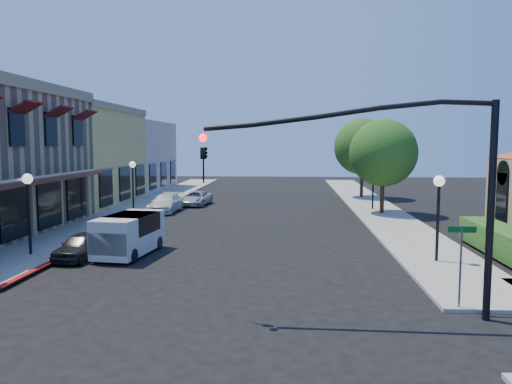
# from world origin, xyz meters

# --- Properties ---
(ground) EXTENTS (120.00, 120.00, 0.00)m
(ground) POSITION_xyz_m (0.00, 0.00, 0.00)
(ground) COLOR black
(ground) RESTS_ON ground
(sidewalk_left) EXTENTS (3.50, 50.00, 0.12)m
(sidewalk_left) POSITION_xyz_m (-8.75, 27.00, 0.06)
(sidewalk_left) COLOR gray
(sidewalk_left) RESTS_ON ground
(sidewalk_right) EXTENTS (3.50, 50.00, 0.12)m
(sidewalk_right) POSITION_xyz_m (8.75, 27.00, 0.06)
(sidewalk_right) COLOR gray
(sidewalk_right) RESTS_ON ground
(curb_red_strip) EXTENTS (0.25, 10.00, 0.06)m
(curb_red_strip) POSITION_xyz_m (-6.90, 8.00, 0.00)
(curb_red_strip) COLOR maroon
(curb_red_strip) RESTS_ON ground
(yellow_stucco_building) EXTENTS (10.00, 12.00, 7.60)m
(yellow_stucco_building) POSITION_xyz_m (-15.50, 26.00, 3.80)
(yellow_stucco_building) COLOR tan
(yellow_stucco_building) RESTS_ON ground
(pink_stucco_building) EXTENTS (10.00, 12.00, 7.00)m
(pink_stucco_building) POSITION_xyz_m (-15.50, 38.00, 3.50)
(pink_stucco_building) COLOR tan
(pink_stucco_building) RESTS_ON ground
(hedge) EXTENTS (1.40, 8.00, 1.10)m
(hedge) POSITION_xyz_m (11.70, 9.00, 0.00)
(hedge) COLOR #1D4C15
(hedge) RESTS_ON ground
(street_tree_a) EXTENTS (4.56, 4.56, 6.48)m
(street_tree_a) POSITION_xyz_m (8.80, 22.00, 4.19)
(street_tree_a) COLOR black
(street_tree_a) RESTS_ON ground
(street_tree_b) EXTENTS (4.94, 4.94, 7.02)m
(street_tree_b) POSITION_xyz_m (8.80, 32.00, 4.54)
(street_tree_b) COLOR black
(street_tree_b) RESTS_ON ground
(signal_mast_arm) EXTENTS (8.01, 0.39, 6.00)m
(signal_mast_arm) POSITION_xyz_m (5.86, 1.50, 4.09)
(signal_mast_arm) COLOR black
(signal_mast_arm) RESTS_ON ground
(street_name_sign) EXTENTS (0.80, 0.06, 2.50)m
(street_name_sign) POSITION_xyz_m (7.50, 2.20, 1.70)
(street_name_sign) COLOR #595B5E
(street_name_sign) RESTS_ON ground
(lamppost_left_near) EXTENTS (0.44, 0.44, 3.57)m
(lamppost_left_near) POSITION_xyz_m (-8.50, 8.00, 2.74)
(lamppost_left_near) COLOR black
(lamppost_left_near) RESTS_ON ground
(lamppost_left_far) EXTENTS (0.44, 0.44, 3.57)m
(lamppost_left_far) POSITION_xyz_m (-8.50, 22.00, 2.74)
(lamppost_left_far) COLOR black
(lamppost_left_far) RESTS_ON ground
(lamppost_right_near) EXTENTS (0.44, 0.44, 3.57)m
(lamppost_right_near) POSITION_xyz_m (8.50, 8.00, 2.74)
(lamppost_right_near) COLOR black
(lamppost_right_near) RESTS_ON ground
(lamppost_right_far) EXTENTS (0.44, 0.44, 3.57)m
(lamppost_right_far) POSITION_xyz_m (8.50, 24.00, 2.74)
(lamppost_right_far) COLOR black
(lamppost_right_far) RESTS_ON ground
(white_van) EXTENTS (2.18, 4.14, 1.76)m
(white_van) POSITION_xyz_m (-4.40, 8.62, 1.02)
(white_van) COLOR beige
(white_van) RESTS_ON ground
(parked_car_a) EXTENTS (1.51, 3.32, 1.10)m
(parked_car_a) POSITION_xyz_m (-6.20, 7.82, 0.55)
(parked_car_a) COLOR black
(parked_car_a) RESTS_ON ground
(parked_car_b) EXTENTS (1.30, 3.33, 1.08)m
(parked_car_b) POSITION_xyz_m (-6.20, 15.26, 0.54)
(parked_car_b) COLOR #B0B4B5
(parked_car_b) RESTS_ON ground
(parked_car_c) EXTENTS (1.94, 4.39, 1.25)m
(parked_car_c) POSITION_xyz_m (-6.20, 22.01, 0.63)
(parked_car_c) COLOR silver
(parked_car_c) RESTS_ON ground
(parked_car_d) EXTENTS (2.18, 4.11, 1.10)m
(parked_car_d) POSITION_xyz_m (-4.80, 26.00, 0.55)
(parked_car_d) COLOR silver
(parked_car_d) RESTS_ON ground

